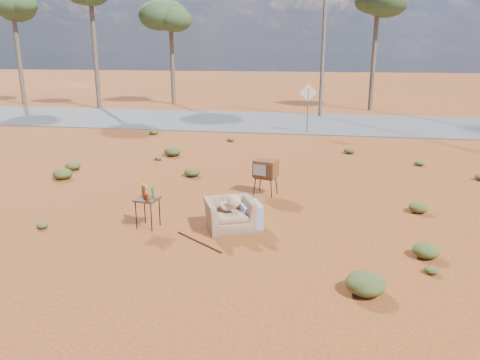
# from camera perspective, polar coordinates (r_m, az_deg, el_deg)

# --- Properties ---
(ground) EXTENTS (140.00, 140.00, 0.00)m
(ground) POSITION_cam_1_polar(r_m,az_deg,el_deg) (10.02, -3.46, -5.83)
(ground) COLOR #94511D
(ground) RESTS_ON ground
(highway) EXTENTS (140.00, 7.00, 0.04)m
(highway) POSITION_cam_1_polar(r_m,az_deg,el_deg) (24.43, 4.90, 7.07)
(highway) COLOR #565659
(highway) RESTS_ON ground
(dirt_mound) EXTENTS (26.00, 18.00, 2.00)m
(dirt_mound) POSITION_cam_1_polar(r_m,az_deg,el_deg) (53.91, -26.97, 10.15)
(dirt_mound) COLOR #964E24
(dirt_mound) RESTS_ON ground
(armchair) EXTENTS (1.29, 1.15, 0.87)m
(armchair) POSITION_cam_1_polar(r_m,az_deg,el_deg) (9.83, -0.76, -3.71)
(armchair) COLOR #89654B
(armchair) RESTS_ON ground
(tv_unit) EXTENTS (0.67, 0.60, 0.92)m
(tv_unit) POSITION_cam_1_polar(r_m,az_deg,el_deg) (12.07, 3.15, 1.33)
(tv_unit) COLOR black
(tv_unit) RESTS_ON ground
(side_table) EXTENTS (0.51, 0.51, 0.92)m
(side_table) POSITION_cam_1_polar(r_m,az_deg,el_deg) (10.04, -11.34, -2.03)
(side_table) COLOR #3B2815
(side_table) RESTS_ON ground
(rusty_bar) EXTENTS (1.13, 0.86, 0.04)m
(rusty_bar) POSITION_cam_1_polar(r_m,az_deg,el_deg) (9.30, -5.04, -7.50)
(rusty_bar) COLOR #4A2313
(rusty_bar) RESTS_ON ground
(road_sign) EXTENTS (0.78, 0.06, 2.19)m
(road_sign) POSITION_cam_1_polar(r_m,az_deg,el_deg) (21.17, 8.30, 9.67)
(road_sign) COLOR brown
(road_sign) RESTS_ON ground
(eucalyptus_far_left) EXTENTS (3.20, 3.20, 7.10)m
(eucalyptus_far_left) POSITION_cam_1_polar(r_m,az_deg,el_deg) (35.48, -25.91, 17.90)
(eucalyptus_far_left) COLOR brown
(eucalyptus_far_left) RESTS_ON ground
(eucalyptus_near_left) EXTENTS (3.20, 3.20, 6.60)m
(eucalyptus_near_left) POSITION_cam_1_polar(r_m,az_deg,el_deg) (32.74, -8.44, 18.68)
(eucalyptus_near_left) COLOR brown
(eucalyptus_near_left) RESTS_ON ground
(eucalyptus_center) EXTENTS (3.20, 3.20, 7.60)m
(eucalyptus_center) POSITION_cam_1_polar(r_m,az_deg,el_deg) (30.30, 16.48, 20.34)
(eucalyptus_center) COLOR brown
(eucalyptus_center) RESTS_ON ground
(utility_pole_center) EXTENTS (1.40, 0.20, 8.00)m
(utility_pole_center) POSITION_cam_1_polar(r_m,az_deg,el_deg) (26.55, 10.15, 16.51)
(utility_pole_center) COLOR brown
(utility_pole_center) RESTS_ON ground
(scrub_patch) EXTENTS (17.49, 8.07, 0.33)m
(scrub_patch) POSITION_cam_1_polar(r_m,az_deg,el_deg) (14.25, -2.53, 1.34)
(scrub_patch) COLOR #4A5525
(scrub_patch) RESTS_ON ground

